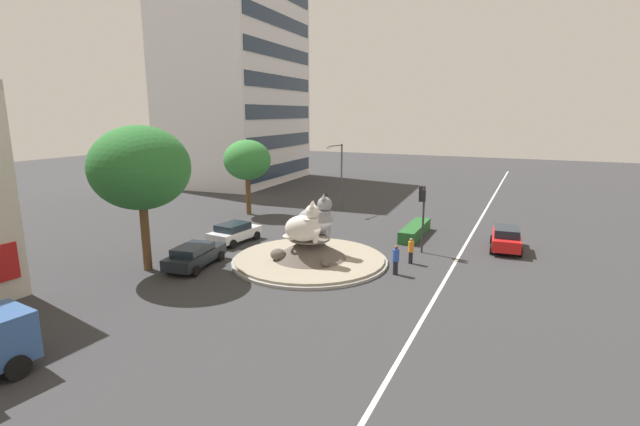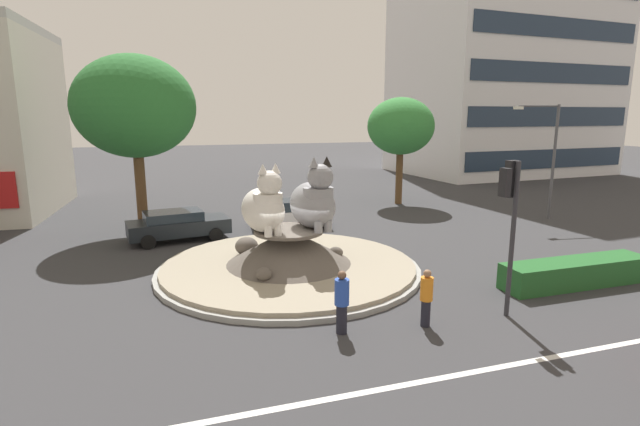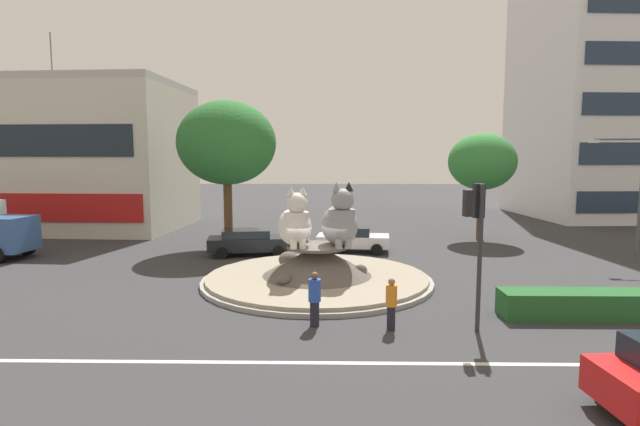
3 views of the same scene
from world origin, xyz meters
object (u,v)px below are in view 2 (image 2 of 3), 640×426
traffic_light_mast (510,204)px  streetlight_arm (549,151)px  cat_statue_white (264,207)px  office_tower (505,39)px  hatchback_near_shophouse (178,225)px  sedan_on_far_lane (290,213)px  broadleaf_tree_behind_island (401,127)px  pedestrian_blue_shirt (342,301)px  cat_statue_grey (314,202)px  pedestrian_orange_shirt (426,297)px  second_tree_near_tower (135,107)px

traffic_light_mast → streetlight_arm: streetlight_arm is taller
cat_statue_white → streetlight_arm: (17.12, 4.84, 1.28)m
office_tower → hatchback_near_shophouse: (-32.55, -19.11, -12.49)m
sedan_on_far_lane → office_tower: bearing=39.6°
broadleaf_tree_behind_island → pedestrian_blue_shirt: size_ratio=3.92×
pedestrian_blue_shirt → office_tower: bearing=152.6°
cat_statue_grey → hatchback_near_shophouse: (-4.88, 6.07, -1.87)m
cat_statue_grey → pedestrian_orange_shirt: size_ratio=1.81×
traffic_light_mast → broadleaf_tree_behind_island: bearing=-23.8°
traffic_light_mast → streetlight_arm: (11.16, 10.66, 0.47)m
sedan_on_far_lane → hatchback_near_shophouse: (-5.74, -1.09, 0.00)m
pedestrian_blue_shirt → pedestrian_orange_shirt: (2.41, -0.30, -0.06)m
cat_statue_grey → broadleaf_tree_behind_island: size_ratio=0.43×
pedestrian_blue_shirt → cat_statue_white: bearing=-154.4°
cat_statue_white → traffic_light_mast: size_ratio=0.61×
cat_statue_grey → office_tower: (27.68, 25.18, 10.62)m
cat_statue_white → broadleaf_tree_behind_island: size_ratio=0.40×
cat_statue_white → hatchback_near_shophouse: size_ratio=0.58×
pedestrian_orange_shirt → office_tower: bearing=-41.8°
cat_statue_white → sedan_on_far_lane: size_ratio=0.66×
hatchback_near_shophouse → streetlight_arm: bearing=-12.1°
cat_statue_grey → broadleaf_tree_behind_island: 15.22m
office_tower → streetlight_arm: bearing=-125.2°
traffic_light_mast → hatchback_near_shophouse: size_ratio=0.95×
sedan_on_far_lane → streetlight_arm: bearing=-3.8°
pedestrian_blue_shirt → pedestrian_orange_shirt: pedestrian_blue_shirt is taller
cat_statue_white → traffic_light_mast: 8.37m
hatchback_near_shophouse → broadleaf_tree_behind_island: bearing=12.8°
office_tower → pedestrian_orange_shirt: office_tower is taller
streetlight_arm → broadleaf_tree_behind_island: bearing=-41.7°
broadleaf_tree_behind_island → pedestrian_blue_shirt: broadleaf_tree_behind_island is taller
broadleaf_tree_behind_island → second_tree_near_tower: size_ratio=0.80×
second_tree_near_tower → traffic_light_mast: bearing=-53.5°
cat_statue_white → cat_statue_grey: 1.92m
cat_statue_white → broadleaf_tree_behind_island: (11.43, 11.72, 2.52)m
second_tree_near_tower → pedestrian_blue_shirt: size_ratio=4.89×
traffic_light_mast → streetlight_arm: bearing=-52.8°
office_tower → second_tree_near_tower: (-34.17, -16.83, -7.04)m
traffic_light_mast → pedestrian_blue_shirt: size_ratio=2.58×
hatchback_near_shophouse → sedan_on_far_lane: bearing=2.4°
office_tower → pedestrian_orange_shirt: (-26.21, -31.06, -12.38)m
sedan_on_far_lane → hatchback_near_shophouse: 5.84m
hatchback_near_shophouse → office_tower: bearing=22.1°
pedestrian_blue_shirt → pedestrian_orange_shirt: size_ratio=1.07×
streetlight_arm → pedestrian_blue_shirt: bearing=41.3°
cat_statue_grey → sedan_on_far_lane: bearing=163.0°
office_tower → pedestrian_blue_shirt: (-28.62, -30.76, -12.33)m
sedan_on_far_lane → pedestrian_blue_shirt: bearing=-92.3°
pedestrian_orange_shirt → broadleaf_tree_behind_island: bearing=-26.3°
office_tower → sedan_on_far_lane: size_ratio=6.23×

